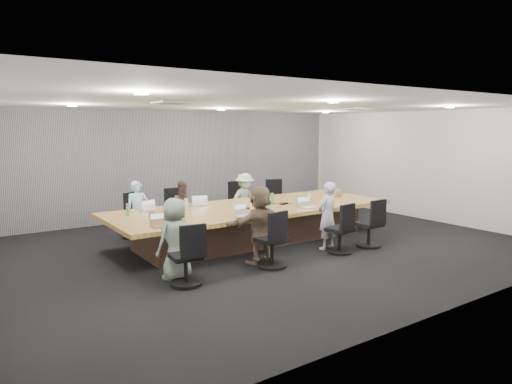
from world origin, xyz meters
TOP-DOWN VIEW (x-y plane):
  - floor at (0.00, 0.00)m, footprint 10.00×8.00m
  - ceiling at (0.00, 0.00)m, footprint 10.00×8.00m
  - wall_back at (0.00, 4.00)m, footprint 10.00×0.00m
  - wall_front at (0.00, -4.00)m, footprint 10.00×0.00m
  - wall_right at (5.00, 0.00)m, footprint 0.00×8.00m
  - curtain at (0.00, 3.92)m, footprint 9.80×0.04m
  - conference_table at (0.00, 0.50)m, footprint 6.00×2.20m
  - chair_0 at (-2.00, 2.20)m, footprint 0.63×0.63m
  - chair_1 at (-0.94, 2.20)m, footprint 0.54×0.54m
  - chair_2 at (0.66, 2.20)m, footprint 0.75×0.75m
  - chair_3 at (2.03, 2.20)m, footprint 0.70×0.70m
  - chair_4 at (-2.38, -1.20)m, footprint 0.55×0.55m
  - chair_5 at (-0.77, -1.20)m, footprint 0.62×0.62m
  - chair_6 at (0.83, -1.20)m, footprint 0.58×0.58m
  - chair_7 at (1.63, -1.20)m, footprint 0.51×0.51m
  - person_0 at (-2.00, 1.85)m, footprint 0.51×0.38m
  - laptop_0 at (-2.00, 1.30)m, footprint 0.33×0.25m
  - person_1 at (-0.94, 1.85)m, footprint 0.63×0.51m
  - laptop_1 at (-0.94, 1.30)m, footprint 0.37×0.27m
  - person_2 at (0.66, 1.85)m, footprint 0.91×0.65m
  - laptop_2 at (0.66, 1.30)m, footprint 0.35×0.24m
  - person_4 at (-2.38, -0.85)m, footprint 0.71×0.55m
  - laptop_4 at (-2.38, -0.30)m, footprint 0.33×0.24m
  - person_5 at (-0.77, -0.85)m, footprint 1.30×0.53m
  - laptop_5 at (-0.77, -0.30)m, footprint 0.33×0.26m
  - person_6 at (0.83, -0.85)m, footprint 0.52×0.38m
  - laptop_6 at (0.83, -0.30)m, footprint 0.34×0.24m
  - bottle_green_left at (-2.52, 0.92)m, footprint 0.09×0.09m
  - bottle_green_right at (0.47, 0.48)m, footprint 0.07×0.07m
  - bottle_clear at (-1.38, 0.81)m, footprint 0.08×0.08m
  - cup_white_far at (0.07, 0.65)m, footprint 0.09×0.09m
  - cup_white_near at (1.78, 0.78)m, footprint 0.08×0.08m
  - mug_brown at (-2.20, 0.51)m, footprint 0.10×0.10m
  - mic_left at (-0.31, 0.33)m, footprint 0.15×0.11m
  - mic_right at (0.67, 0.33)m, footprint 0.19×0.14m
  - stapler at (-0.23, -0.10)m, footprint 0.18×0.07m
  - canvas_bag at (2.49, 0.63)m, footprint 0.29×0.21m
  - snack_packet at (2.37, 0.47)m, footprint 0.22×0.19m

SIDE VIEW (x-z plane):
  - floor at x=0.00m, z-range 0.00..0.00m
  - chair_0 at x=-2.00m, z-range 0.00..0.74m
  - chair_4 at x=-2.38m, z-range 0.00..0.74m
  - chair_6 at x=0.83m, z-range 0.00..0.75m
  - chair_7 at x=1.63m, z-range 0.00..0.76m
  - chair_1 at x=-0.94m, z-range 0.00..0.78m
  - chair_5 at x=-0.77m, z-range 0.00..0.79m
  - conference_table at x=0.00m, z-range 0.03..0.77m
  - chair_3 at x=2.03m, z-range 0.00..0.81m
  - chair_2 at x=0.66m, z-range 0.00..0.87m
  - person_1 at x=-0.94m, z-range 0.00..1.21m
  - person_0 at x=-2.00m, z-range 0.00..1.27m
  - person_2 at x=0.66m, z-range 0.00..1.28m
  - person_4 at x=-2.38m, z-range 0.00..1.29m
  - person_6 at x=0.83m, z-range 0.00..1.33m
  - person_5 at x=-0.77m, z-range 0.00..1.37m
  - laptop_0 at x=-2.00m, z-range 0.74..0.76m
  - laptop_1 at x=-0.94m, z-range 0.74..0.76m
  - laptop_2 at x=0.66m, z-range 0.74..0.76m
  - laptop_4 at x=-2.38m, z-range 0.74..0.76m
  - laptop_5 at x=-0.77m, z-range 0.74..0.76m
  - laptop_6 at x=0.83m, z-range 0.74..0.76m
  - mic_left at x=-0.31m, z-range 0.74..0.77m
  - mic_right at x=0.67m, z-range 0.74..0.77m
  - snack_packet at x=2.37m, z-range 0.74..0.78m
  - stapler at x=-0.23m, z-range 0.74..0.81m
  - cup_white_near at x=1.78m, z-range 0.74..0.83m
  - cup_white_far at x=0.07m, z-range 0.74..0.83m
  - mug_brown at x=-2.20m, z-range 0.74..0.85m
  - canvas_bag at x=2.49m, z-range 0.74..0.88m
  - bottle_green_left at x=-2.52m, z-range 0.74..0.98m
  - bottle_green_right at x=0.47m, z-range 0.74..0.98m
  - bottle_clear at x=-1.38m, z-range 0.74..0.99m
  - wall_back at x=0.00m, z-range 0.00..2.80m
  - wall_front at x=0.00m, z-range 0.00..2.80m
  - wall_right at x=5.00m, z-range 0.00..2.80m
  - curtain at x=0.00m, z-range 0.00..2.80m
  - ceiling at x=0.00m, z-range 2.80..2.80m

